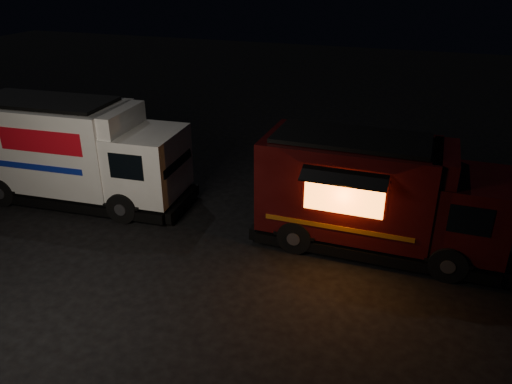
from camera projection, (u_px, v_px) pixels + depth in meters
name	position (u px, v px, depth m)	size (l,w,h in m)	color
ground	(173.00, 267.00, 13.82)	(80.00, 80.00, 0.00)	black
white_truck	(78.00, 152.00, 17.03)	(7.78, 2.66, 3.53)	white
red_truck	(380.00, 195.00, 14.18)	(7.12, 2.62, 3.31)	#3A0A0B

